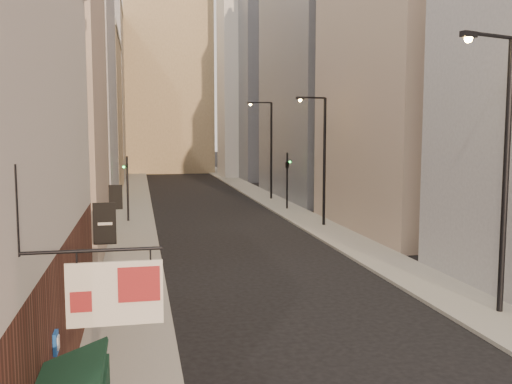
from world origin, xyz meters
name	(u,v)px	position (x,y,z in m)	size (l,w,h in m)	color
sidewalk_left	(135,195)	(-6.50, 55.00, 0.07)	(3.00, 140.00, 0.15)	#9B9A8E
sidewalk_right	(255,192)	(6.50, 55.00, 0.07)	(3.00, 140.00, 0.15)	#9B9A8E
left_bldg_beige	(25,110)	(-12.00, 26.00, 8.00)	(8.00, 12.00, 16.00)	tan
left_bldg_grey	(62,92)	(-12.00, 42.00, 10.00)	(8.00, 16.00, 20.00)	#929398
left_bldg_tan	(84,116)	(-12.00, 60.00, 8.50)	(8.00, 18.00, 17.00)	#9A815A
left_bldg_wingrid	(96,95)	(-12.00, 80.00, 12.00)	(8.00, 20.00, 24.00)	gray
right_bldg_beige	(406,85)	(12.00, 30.00, 10.00)	(8.00, 16.00, 20.00)	tan
right_bldg_wingrid	(317,70)	(12.00, 50.00, 13.00)	(8.00, 20.00, 26.00)	gray
highrise	(299,5)	(18.00, 78.00, 25.66)	(21.00, 23.00, 51.20)	gray
clock_tower	(168,67)	(-1.00, 92.00, 17.63)	(14.00, 14.00, 44.90)	#9A815A
white_tower	(247,51)	(10.00, 78.00, 18.61)	(8.00, 8.00, 41.50)	silver
streetlamp_near	(502,159)	(6.83, 11.78, 5.85)	(2.60, 1.01, 10.23)	black
streetlamp_mid	(322,154)	(6.63, 31.98, 5.27)	(2.37, 0.79, 9.22)	black
streetlamp_far	(269,144)	(6.55, 48.35, 5.53)	(2.54, 0.36, 9.68)	black
traffic_light_left	(127,178)	(-6.94, 36.67, 3.37)	(0.56, 0.47, 5.00)	black
traffic_light_right	(287,168)	(6.47, 40.92, 3.72)	(0.64, 0.61, 5.00)	black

